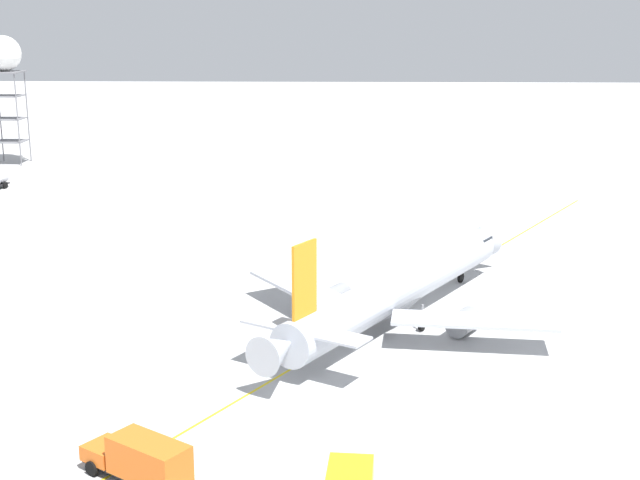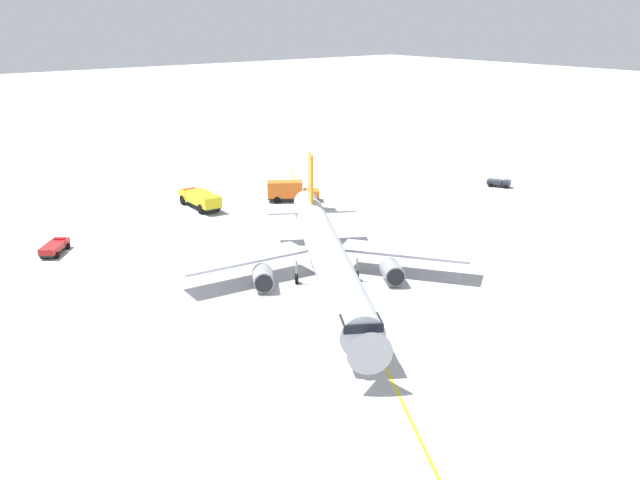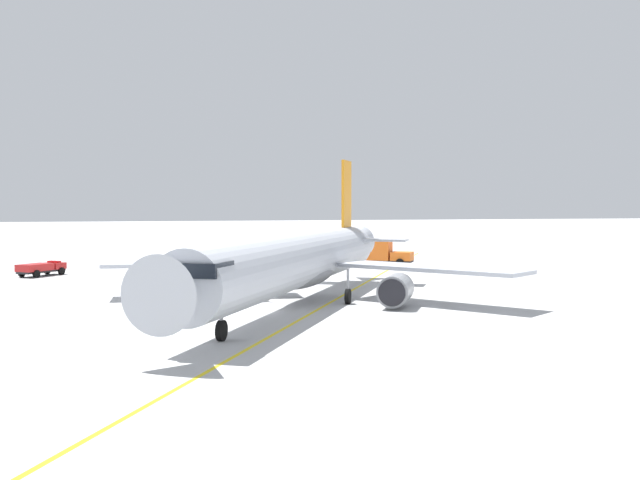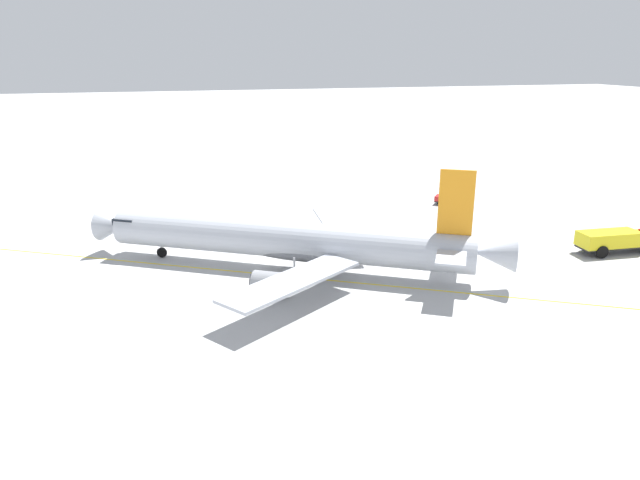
{
  "view_description": "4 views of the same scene",
  "coord_description": "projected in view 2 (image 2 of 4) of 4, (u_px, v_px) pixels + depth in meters",
  "views": [
    {
      "loc": [
        9.71,
        82.35,
        28.56
      ],
      "look_at": [
        12.56,
        -13.02,
        4.24
      ],
      "focal_mm": 50.29,
      "sensor_mm": 36.0,
      "label": 1
    },
    {
      "loc": [
        -39.22,
        -52.77,
        27.75
      ],
      "look_at": [
        4.55,
        2.43,
        4.9
      ],
      "focal_mm": 39.73,
      "sensor_mm": 36.0,
      "label": 2
    },
    {
      "loc": [
        -9.06,
        -50.08,
        7.04
      ],
      "look_at": [
        5.07,
        -2.97,
        4.8
      ],
      "focal_mm": 42.19,
      "sensor_mm": 36.0,
      "label": 3
    },
    {
      "loc": [
        58.89,
        -11.36,
        21.14
      ],
      "look_at": [
        4.37,
        4.38,
        2.79
      ],
      "focal_mm": 32.49,
      "sensor_mm": 36.0,
      "label": 4
    }
  ],
  "objects": [
    {
      "name": "ground_plane",
      "position": [
        300.0,
        301.0,
        71.08
      ],
      "size": [
        600.0,
        600.0,
        0.0
      ],
      "primitive_type": "plane",
      "color": "#B2B2B2"
    },
    {
      "name": "airliner_main",
      "position": [
        329.0,
        259.0,
        73.88
      ],
      "size": [
        28.34,
        39.13,
        11.16
      ],
      "rotation": [
        0.0,
        0.0,
        4.17
      ],
      "color": "#B2B7C1",
      "rests_on": "ground_plane"
    },
    {
      "name": "fire_tender_truck",
      "position": [
        200.0,
        198.0,
        103.9
      ],
      "size": [
        3.47,
        9.43,
        2.5
      ],
      "rotation": [
        0.0,
        0.0,
        1.5
      ],
      "color": "#232326",
      "rests_on": "ground_plane"
    },
    {
      "name": "ops_pickup_truck",
      "position": [
        54.0,
        247.0,
        84.68
      ],
      "size": [
        4.76,
        5.15,
        1.41
      ],
      "rotation": [
        0.0,
        0.0,
        0.87
      ],
      "color": "#232326",
      "rests_on": "ground_plane"
    },
    {
      "name": "baggage_truck_truck",
      "position": [
        499.0,
        183.0,
        116.89
      ],
      "size": [
        3.07,
        4.04,
        1.22
      ],
      "rotation": [
        0.0,
        0.0,
        5.16
      ],
      "color": "#232326",
      "rests_on": "ground_plane"
    },
    {
      "name": "catering_truck_truck",
      "position": [
        290.0,
        191.0,
        107.82
      ],
      "size": [
        7.83,
        6.44,
        3.1
      ],
      "rotation": [
        0.0,
        0.0,
        5.68
      ],
      "color": "#232326",
      "rests_on": "ground_plane"
    },
    {
      "name": "taxiway_centreline",
      "position": [
        350.0,
        293.0,
        72.96
      ],
      "size": [
        64.0,
        109.12,
        0.01
      ],
      "rotation": [
        0.0,
        0.0,
        4.18
      ],
      "color": "yellow",
      "rests_on": "ground_plane"
    }
  ]
}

